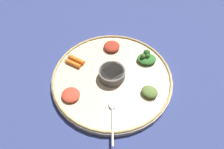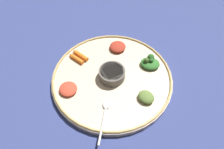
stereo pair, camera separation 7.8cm
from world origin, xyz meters
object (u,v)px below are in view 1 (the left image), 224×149
spoon (112,114)px  carrot_near_spoon (76,59)px  center_bowl (112,74)px  greens_pile (146,58)px  carrot_outer (72,63)px

spoon → carrot_near_spoon: (-0.26, -0.07, 0.00)m
center_bowl → greens_pile: (-0.04, 0.15, -0.00)m
center_bowl → spoon: bearing=-14.8°
greens_pile → carrot_near_spoon: bearing=-104.9°
center_bowl → carrot_outer: bearing=-126.8°
spoon → carrot_near_spoon: carrot_near_spoon is taller
spoon → greens_pile: bearing=135.6°
center_bowl → carrot_outer: (-0.10, -0.13, -0.01)m
spoon → greens_pile: 0.26m
greens_pile → carrot_near_spoon: size_ratio=1.27×
carrot_outer → center_bowl: bearing=53.2°
center_bowl → carrot_near_spoon: bearing=-134.8°
spoon → carrot_near_spoon: size_ratio=2.29×
greens_pile → carrot_outer: 0.28m
carrot_outer → carrot_near_spoon: bearing=135.2°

